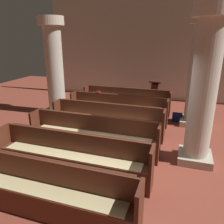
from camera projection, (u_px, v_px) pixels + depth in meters
name	position (u px, v px, depth m)	size (l,w,h in m)	color
ground_plane	(112.00, 162.00, 5.21)	(19.20, 19.20, 0.00)	brown
back_wall	(154.00, 49.00, 9.95)	(10.00, 0.16, 4.50)	beige
pew_row_0	(126.00, 99.00, 8.62)	(3.38, 0.46, 0.91)	#562819
pew_row_1	(118.00, 108.00, 7.61)	(3.38, 0.46, 0.91)	#562819
pew_row_2	(107.00, 118.00, 6.61)	(3.38, 0.47, 0.91)	#562819
pew_row_3	(92.00, 133.00, 5.60)	(3.38, 0.46, 0.91)	#562819
pew_row_4	(71.00, 154.00, 4.59)	(3.38, 0.46, 0.91)	#562819
pew_row_5	(38.00, 187.00, 3.58)	(3.38, 0.47, 0.91)	#562819
pillar_aisle_side	(199.00, 70.00, 6.91)	(0.90, 0.90, 3.46)	#B6AD9A
pillar_far_side	(54.00, 66.00, 8.01)	(0.90, 0.90, 3.46)	#B6AD9A
pillar_aisle_rear	(204.00, 86.00, 4.71)	(0.81, 0.81, 3.46)	#B6AD9A
lectern	(154.00, 96.00, 9.27)	(0.48, 0.45, 1.08)	#411E13
hymn_book	(98.00, 92.00, 7.88)	(0.14, 0.20, 0.04)	maroon
kneeler_box_navy	(177.00, 117.00, 7.71)	(0.34, 0.27, 0.27)	navy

